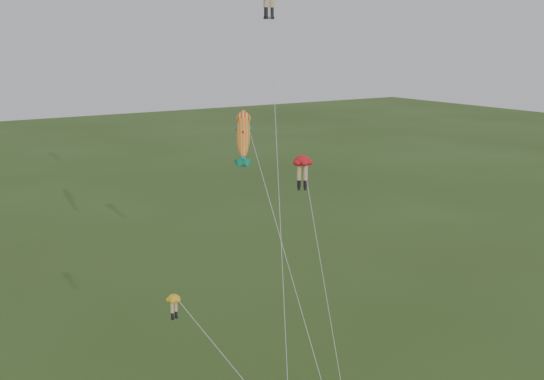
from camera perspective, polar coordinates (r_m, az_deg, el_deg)
legs_kite_red_mid at (r=36.84m, az=2.96°, el=2.07°), size 3.17×8.60×13.48m
legs_kite_yellow at (r=30.73m, az=-8.10°, el=-11.52°), size 5.02×6.86×8.05m
fish_kite at (r=35.77m, az=-2.67°, el=5.17°), size 2.33×9.86×16.48m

